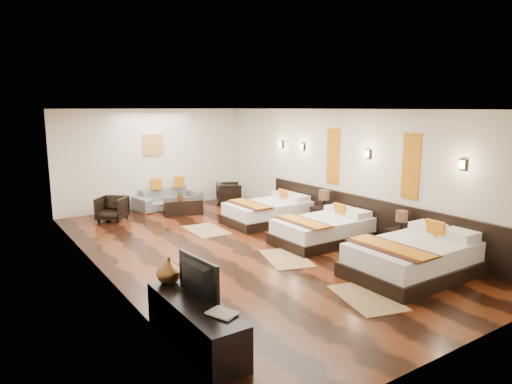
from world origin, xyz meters
TOP-DOWN VIEW (x-y plane):
  - floor at (0.00, 0.00)m, footprint 5.50×9.50m
  - ceiling at (0.00, 0.00)m, footprint 5.50×9.50m
  - back_wall at (0.00, 4.75)m, footprint 5.50×0.01m
  - left_wall at (-2.75, 0.00)m, footprint 0.01×9.50m
  - right_wall at (2.75, 0.00)m, footprint 0.01×9.50m
  - headboard_panel at (2.71, -0.80)m, footprint 0.08×6.60m
  - bed_near at (1.70, -2.89)m, footprint 2.34×1.47m
  - bed_mid at (1.70, -0.58)m, footprint 2.08×1.30m
  - bed_far at (1.70, 1.45)m, footprint 2.09×1.32m
  - nightstand_a at (2.44, -1.98)m, footprint 0.43×0.43m
  - nightstand_b at (2.44, 0.26)m, footprint 0.47×0.47m
  - jute_mat_near at (0.27, -3.13)m, footprint 1.04×1.36m
  - jute_mat_mid at (0.37, -1.00)m, footprint 1.09×1.37m
  - jute_mat_far at (0.04, 1.64)m, footprint 0.79×1.22m
  - tv_console at (-2.50, -2.94)m, footprint 0.50×1.80m
  - tv at (-2.45, -2.79)m, footprint 0.19×0.86m
  - book at (-2.50, -3.45)m, footprint 0.35×0.39m
  - figurine at (-2.50, -2.18)m, footprint 0.34×0.34m
  - sofa at (0.29, 4.45)m, footprint 2.06×1.10m
  - armchair_left at (-1.50, 3.82)m, footprint 0.94×0.94m
  - armchair_right at (2.00, 3.94)m, footprint 0.90×0.89m
  - coffee_table at (0.29, 3.46)m, footprint 1.10×0.76m
  - table_plant at (0.23, 3.46)m, footprint 0.27×0.24m
  - orange_panel_a at (2.73, -1.90)m, footprint 0.04×0.40m
  - orange_panel_b at (2.73, 0.30)m, footprint 0.04×0.40m
  - sconce_near at (2.70, -3.00)m, footprint 0.07×0.12m
  - sconce_mid at (2.70, -0.80)m, footprint 0.07×0.12m
  - sconce_far at (2.70, 1.40)m, footprint 0.07×0.12m
  - sconce_lounge at (2.70, 2.30)m, footprint 0.07×0.12m
  - gold_artwork at (0.00, 4.73)m, footprint 0.60×0.04m

SIDE VIEW (x-z plane):
  - floor at x=0.00m, z-range -0.01..0.01m
  - jute_mat_near at x=0.27m, z-range 0.00..0.01m
  - jute_mat_mid at x=0.37m, z-range 0.00..0.01m
  - jute_mat_far at x=0.04m, z-range 0.00..0.01m
  - coffee_table at x=0.29m, z-range 0.00..0.40m
  - bed_mid at x=1.70m, z-range -0.12..0.67m
  - bed_far at x=1.70m, z-range -0.13..0.67m
  - tv_console at x=-2.50m, z-range 0.00..0.55m
  - sofa at x=0.29m, z-range 0.00..0.57m
  - nightstand_a at x=2.44m, z-range -0.13..0.73m
  - bed_near at x=1.70m, z-range -0.14..0.75m
  - armchair_left at x=-1.50m, z-range 0.00..0.62m
  - armchair_right at x=2.00m, z-range 0.00..0.63m
  - nightstand_b at x=2.44m, z-range -0.14..0.79m
  - headboard_panel at x=2.71m, z-range 0.00..0.90m
  - table_plant at x=0.23m, z-range 0.40..0.67m
  - book at x=-2.50m, z-range 0.55..0.58m
  - figurine at x=-2.50m, z-range 0.55..0.90m
  - tv at x=-2.45m, z-range 0.55..1.04m
  - back_wall at x=0.00m, z-range 0.00..2.80m
  - left_wall at x=-2.75m, z-range 0.00..2.80m
  - right_wall at x=2.75m, z-range 0.00..2.80m
  - orange_panel_a at x=2.73m, z-range 1.05..2.35m
  - orange_panel_b at x=2.73m, z-range 1.05..2.35m
  - gold_artwork at x=0.00m, z-range 1.50..2.10m
  - sconce_near at x=2.70m, z-range 1.76..1.94m
  - sconce_mid at x=2.70m, z-range 1.76..1.94m
  - sconce_far at x=2.70m, z-range 1.76..1.94m
  - sconce_lounge at x=2.70m, z-range 1.76..1.94m
  - ceiling at x=0.00m, z-range 2.79..2.80m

